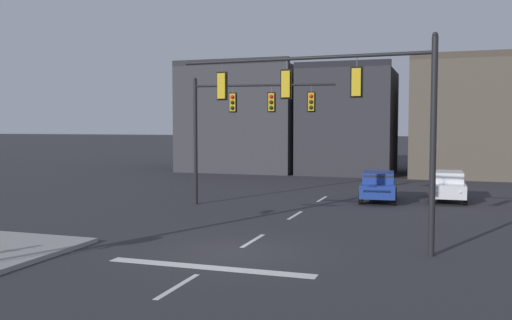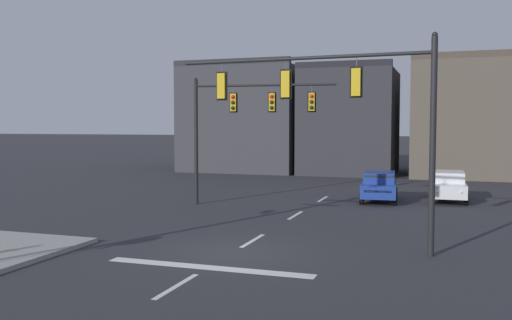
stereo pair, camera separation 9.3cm
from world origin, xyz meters
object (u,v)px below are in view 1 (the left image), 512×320
(car_lot_nearside, at_px, (447,185))
(car_lot_middle, at_px, (378,186))
(signal_mast_far_side, at_px, (240,115))
(signal_mast_near_side, at_px, (344,102))

(car_lot_nearside, distance_m, car_lot_middle, 3.80)
(signal_mast_far_side, relative_size, car_lot_middle, 1.60)
(signal_mast_near_side, relative_size, car_lot_middle, 1.93)
(car_lot_middle, bearing_deg, signal_mast_far_side, -149.66)
(signal_mast_near_side, distance_m, car_lot_middle, 12.97)
(signal_mast_far_side, height_order, car_lot_middle, signal_mast_far_side)
(signal_mast_far_side, xyz_separation_m, car_lot_middle, (6.60, 3.86, -3.79))
(signal_mast_far_side, distance_m, car_lot_middle, 8.54)
(car_lot_nearside, height_order, car_lot_middle, same)
(signal_mast_far_side, relative_size, car_lot_nearside, 1.62)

